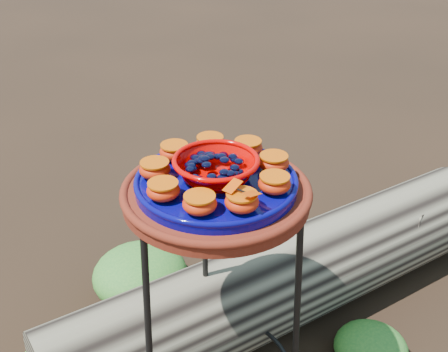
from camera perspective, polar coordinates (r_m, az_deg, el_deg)
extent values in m
cylinder|color=#5B2215|center=(1.26, -0.80, -1.90)|extent=(0.42, 0.42, 0.03)
cylinder|color=#090654|center=(1.24, -0.80, -0.77)|extent=(0.36, 0.36, 0.02)
ellipsoid|color=#B92D0F|center=(1.12, 1.82, -2.63)|extent=(0.07, 0.07, 0.04)
ellipsoid|color=#B92D0F|center=(1.19, 5.15, -0.78)|extent=(0.07, 0.07, 0.04)
ellipsoid|color=#B92D0F|center=(1.27, 5.06, 1.35)|extent=(0.07, 0.07, 0.04)
ellipsoid|color=#B92D0F|center=(1.33, 2.44, 2.88)|extent=(0.07, 0.07, 0.04)
ellipsoid|color=#B92D0F|center=(1.35, -1.42, 3.29)|extent=(0.07, 0.07, 0.04)
ellipsoid|color=#B92D0F|center=(1.31, -5.06, 2.47)|extent=(0.07, 0.07, 0.04)
ellipsoid|color=#B92D0F|center=(1.24, -7.03, 0.66)|extent=(0.07, 0.07, 0.04)
ellipsoid|color=#B92D0F|center=(1.17, -6.19, -1.47)|extent=(0.07, 0.07, 0.04)
ellipsoid|color=#B92D0F|center=(1.12, -2.49, -2.83)|extent=(0.07, 0.07, 0.04)
ellipsoid|color=#266D25|center=(1.87, 14.71, -16.49)|extent=(0.23, 0.23, 0.11)
ellipsoid|color=#266D25|center=(2.05, -8.52, -9.70)|extent=(0.34, 0.34, 0.17)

